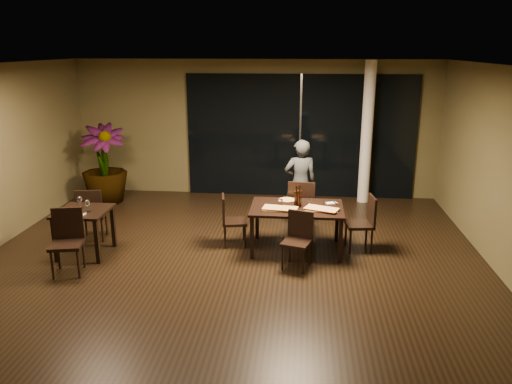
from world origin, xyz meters
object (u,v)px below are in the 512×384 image
object	(u,v)px
side_table	(84,218)
chair_side_far	(91,212)
chair_main_far	(301,205)
chair_main_near	(298,236)
potted_plant	(104,164)
bottle_a	(297,196)
bottle_b	(299,199)
chair_side_near	(67,237)
chair_main_right	(364,220)
main_table	(297,211)
chair_main_left	(230,218)
diner	(300,183)
bottle_c	(299,195)

from	to	relation	value
side_table	chair_side_far	xyz separation A→B (m)	(-0.12, 0.57, -0.10)
chair_main_far	chair_main_near	world-z (taller)	chair_main_far
potted_plant	side_table	bearing A→B (deg)	-74.80
potted_plant	chair_side_far	bearing A→B (deg)	-74.07
chair_main_far	bottle_a	bearing A→B (deg)	85.62
chair_main_near	bottle_b	size ratio (longest dim) A/B	3.21
chair_main_near	chair_side_near	size ratio (longest dim) A/B	0.89
chair_main_far	chair_side_near	world-z (taller)	chair_main_far
side_table	chair_side_near	size ratio (longest dim) A/B	0.83
side_table	potted_plant	distance (m)	2.85
chair_main_right	potted_plant	world-z (taller)	potted_plant
chair_main_right	chair_side_near	xyz separation A→B (m)	(-4.48, -1.27, 0.02)
main_table	bottle_a	size ratio (longest dim) A/B	4.47
main_table	chair_main_right	size ratio (longest dim) A/B	1.62
bottle_b	potted_plant	bearing A→B (deg)	151.73
main_table	chair_main_right	world-z (taller)	chair_main_right
potted_plant	bottle_b	distance (m)	4.75
chair_main_left	chair_side_near	size ratio (longest dim) A/B	0.90
main_table	chair_side_near	xyz separation A→B (m)	(-3.37, -1.15, -0.14)
chair_main_left	bottle_b	world-z (taller)	bottle_b
chair_main_near	chair_main_left	distance (m)	1.37
side_table	bottle_b	distance (m)	3.48
chair_main_left	chair_side_far	size ratio (longest dim) A/B	0.93
chair_main_left	diner	bearing A→B (deg)	-56.56
bottle_b	bottle_c	size ratio (longest dim) A/B	0.78
chair_side_near	potted_plant	bearing A→B (deg)	90.23
main_table	chair_main_far	distance (m)	0.71
diner	chair_side_near	bearing A→B (deg)	25.62
side_table	bottle_c	world-z (taller)	bottle_c
chair_side_far	bottle_b	world-z (taller)	bottle_b
side_table	potted_plant	world-z (taller)	potted_plant
bottle_c	side_table	bearing A→B (deg)	-170.54
potted_plant	bottle_c	xyz separation A→B (m)	(4.18, -2.17, 0.08)
bottle_b	chair_main_right	bearing A→B (deg)	6.45
chair_main_far	bottle_c	size ratio (longest dim) A/B	2.91
chair_main_left	bottle_a	distance (m)	1.19
side_table	chair_main_left	world-z (taller)	chair_main_left
chair_side_near	bottle_c	bearing A→B (deg)	7.12
diner	side_table	bearing A→B (deg)	17.35
chair_side_far	potted_plant	xyz separation A→B (m)	(-0.62, 2.18, 0.32)
chair_side_near	chair_side_far	bearing A→B (deg)	84.62
chair_main_left	bottle_a	world-z (taller)	bottle_a
chair_side_far	chair_main_far	bearing A→B (deg)	179.08
bottle_a	bottle_b	world-z (taller)	bottle_a
potted_plant	bottle_c	world-z (taller)	potted_plant
chair_main_far	potted_plant	size ratio (longest dim) A/B	0.60
potted_plant	bottle_c	size ratio (longest dim) A/B	4.86
side_table	chair_main_right	bearing A→B (deg)	7.76
diner	bottle_b	world-z (taller)	diner
side_table	bottle_a	world-z (taller)	bottle_a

